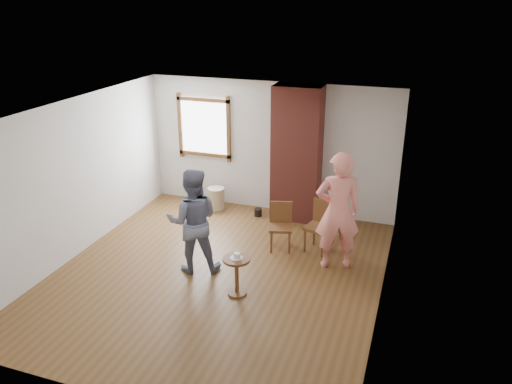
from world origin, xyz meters
TOP-DOWN VIEW (x-y plane):
  - ground at (0.00, 0.00)m, footprint 5.50×5.50m
  - room_shell at (-0.06, 0.61)m, footprint 5.04×5.52m
  - brick_chimney at (0.60, 2.50)m, footprint 0.90×0.50m
  - stoneware_crock at (-1.04, 2.40)m, footprint 0.45×0.45m
  - dark_pot at (-0.11, 2.32)m, footprint 0.16×0.16m
  - dining_chair_left at (0.68, 1.21)m, footprint 0.47×0.47m
  - dining_chair_right at (1.34, 1.36)m, footprint 0.50×0.50m
  - side_table at (0.49, -0.40)m, footprint 0.40×0.40m
  - cake_plate at (0.49, -0.40)m, footprint 0.18×0.18m
  - cake_slice at (0.50, -0.40)m, footprint 0.08×0.07m
  - man at (-0.40, 0.04)m, footprint 1.01×0.91m
  - person_pink at (1.70, 0.87)m, footprint 0.82×0.67m

SIDE VIEW (x-z plane):
  - ground at x=0.00m, z-range 0.00..0.00m
  - dark_pot at x=-0.11m, z-range 0.00..0.15m
  - stoneware_crock at x=-1.04m, z-range 0.00..0.44m
  - side_table at x=0.49m, z-range 0.10..0.70m
  - dining_chair_left at x=0.68m, z-range 0.05..0.87m
  - dining_chair_right at x=1.34m, z-range 0.05..0.93m
  - cake_plate at x=0.49m, z-range 0.60..0.61m
  - cake_slice at x=0.50m, z-range 0.61..0.67m
  - man at x=-0.40m, z-range 0.00..1.70m
  - person_pink at x=1.70m, z-range 0.00..1.94m
  - brick_chimney at x=0.60m, z-range 0.00..2.60m
  - room_shell at x=-0.06m, z-range 0.50..3.12m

